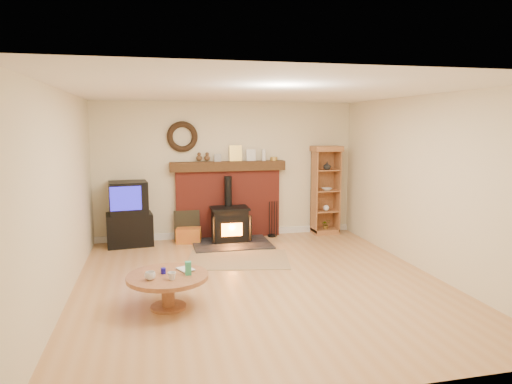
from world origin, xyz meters
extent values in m
plane|color=#B8814C|center=(0.00, 0.00, 0.00)|extent=(5.50, 5.50, 0.00)
cube|color=beige|center=(0.00, 2.75, 1.30)|extent=(5.00, 0.02, 2.60)
cube|color=beige|center=(0.00, -2.75, 1.30)|extent=(5.00, 0.02, 2.60)
cube|color=beige|center=(-2.50, 0.00, 1.30)|extent=(0.02, 5.50, 2.60)
cube|color=beige|center=(2.50, 0.00, 1.30)|extent=(0.02, 5.50, 2.60)
cube|color=white|center=(0.00, 0.00, 2.60)|extent=(5.00, 5.50, 0.02)
cube|color=white|center=(0.00, 2.73, 0.06)|extent=(5.00, 0.04, 0.12)
torus|color=black|center=(-0.85, 2.69, 1.95)|extent=(0.57, 0.11, 0.57)
cube|color=maroon|center=(0.00, 2.67, 0.65)|extent=(2.00, 0.15, 1.30)
cube|color=#341F10|center=(0.00, 2.64, 1.39)|extent=(2.20, 0.22, 0.18)
cube|color=#999999|center=(-0.20, 2.65, 1.55)|extent=(0.13, 0.05, 0.14)
cube|color=gold|center=(0.15, 2.67, 1.63)|extent=(0.24, 0.06, 0.30)
cube|color=white|center=(0.45, 2.67, 1.59)|extent=(0.18, 0.05, 0.22)
cylinder|color=white|center=(0.70, 2.65, 1.59)|extent=(0.08, 0.08, 0.22)
cylinder|color=gold|center=(0.90, 2.65, 1.51)|extent=(0.14, 0.14, 0.07)
cube|color=black|center=(-0.04, 2.10, 0.01)|extent=(1.40, 1.00, 0.03)
cube|color=black|center=(-0.04, 2.30, 0.32)|extent=(0.63, 0.45, 0.59)
cube|color=black|center=(-0.04, 2.30, 0.64)|extent=(0.69, 0.50, 0.04)
cylinder|color=black|center=(-0.04, 2.45, 0.94)|extent=(0.14, 0.14, 0.56)
cube|color=orange|center=(-0.04, 2.06, 0.28)|extent=(0.38, 0.02, 0.23)
cube|color=black|center=(-0.33, 2.12, 0.30)|extent=(0.15, 0.20, 0.47)
cube|color=black|center=(0.25, 2.12, 0.30)|extent=(0.15, 0.20, 0.47)
cube|color=brown|center=(-0.10, 1.13, 0.01)|extent=(1.80, 1.41, 0.01)
cube|color=black|center=(-1.85, 2.47, 0.29)|extent=(0.85, 0.63, 0.58)
cube|color=black|center=(-1.85, 2.47, 0.87)|extent=(0.71, 0.62, 0.58)
cube|color=#1914A8|center=(-1.88, 2.19, 0.90)|extent=(0.52, 0.07, 0.42)
cube|color=brown|center=(1.94, 2.53, 0.05)|extent=(0.50, 0.37, 0.10)
cube|color=brown|center=(1.94, 2.70, 0.85)|extent=(0.50, 0.02, 1.61)
cube|color=brown|center=(1.70, 2.53, 0.85)|extent=(0.02, 0.37, 1.61)
cube|color=brown|center=(2.18, 2.53, 0.85)|extent=(0.02, 0.37, 1.61)
cube|color=brown|center=(1.94, 2.53, 1.71)|extent=(0.56, 0.41, 0.10)
cube|color=brown|center=(1.94, 2.53, 0.46)|extent=(0.46, 0.33, 0.02)
cube|color=brown|center=(1.94, 2.53, 0.87)|extent=(0.46, 0.33, 0.02)
cube|color=brown|center=(1.94, 2.53, 1.28)|extent=(0.46, 0.33, 0.02)
imported|color=white|center=(1.94, 2.48, 1.37)|extent=(0.15, 0.15, 0.16)
imported|color=white|center=(1.94, 2.48, 0.91)|extent=(0.20, 0.20, 0.05)
sphere|color=white|center=(1.94, 2.48, 0.53)|extent=(0.12, 0.12, 0.12)
imported|color=#34986C|center=(1.94, 2.48, 0.20)|extent=(0.17, 0.15, 0.19)
cube|color=gold|center=(-0.80, 2.40, 0.14)|extent=(0.49, 0.35, 0.28)
cube|color=black|center=(-0.81, 2.55, 0.29)|extent=(0.48, 0.13, 0.57)
cylinder|color=black|center=(0.83, 2.50, 0.02)|extent=(0.16, 0.16, 0.04)
cylinder|color=black|center=(0.78, 2.50, 0.35)|extent=(0.02, 0.02, 0.70)
cylinder|color=black|center=(0.83, 2.50, 0.35)|extent=(0.02, 0.02, 0.70)
cylinder|color=black|center=(0.88, 2.50, 0.35)|extent=(0.02, 0.02, 0.70)
cylinder|color=black|center=(0.93, 2.50, 0.35)|extent=(0.02, 0.02, 0.70)
cylinder|color=brown|center=(-1.28, -0.62, 0.01)|extent=(0.43, 0.43, 0.03)
cylinder|color=brown|center=(-1.28, -0.62, 0.19)|extent=(0.15, 0.15, 0.34)
cylinder|color=brown|center=(-1.28, -0.62, 0.39)|extent=(0.97, 0.97, 0.05)
imported|color=white|center=(-1.48, -0.76, 0.46)|extent=(0.12, 0.12, 0.09)
imported|color=white|center=(-1.24, -0.82, 0.46)|extent=(0.10, 0.10, 0.09)
imported|color=#4C331E|center=(-1.13, -0.53, 0.42)|extent=(0.16, 0.22, 0.02)
cylinder|color=#130E8F|center=(-1.33, -0.57, 0.45)|extent=(0.06, 0.06, 0.07)
cube|color=#34986C|center=(-1.04, -0.68, 0.49)|extent=(0.07, 0.07, 0.16)
camera|label=1|loc=(-1.42, -5.91, 2.16)|focal=32.00mm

